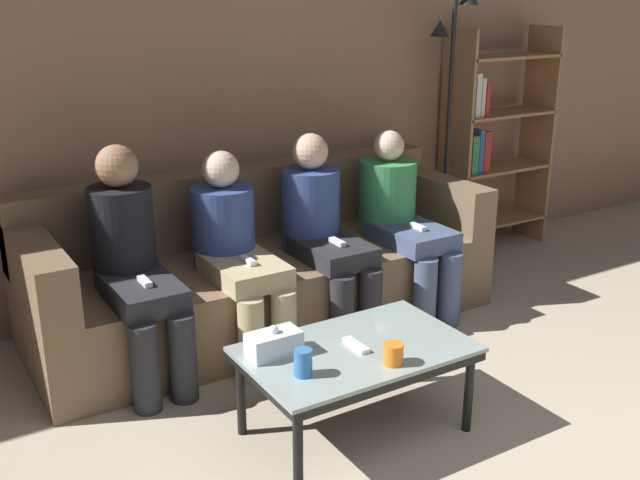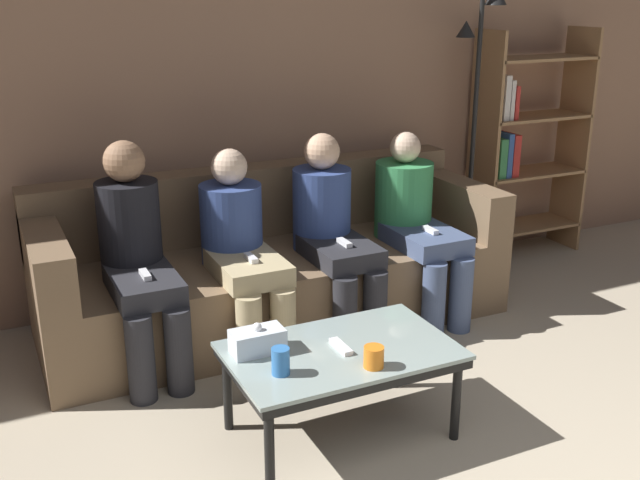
{
  "view_description": "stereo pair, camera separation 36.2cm",
  "coord_description": "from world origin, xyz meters",
  "px_view_note": "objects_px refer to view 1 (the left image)",
  "views": [
    {
      "loc": [
        -1.79,
        -0.66,
        1.85
      ],
      "look_at": [
        0.0,
        2.27,
        0.68
      ],
      "focal_mm": 42.0,
      "sensor_mm": 36.0,
      "label": 1
    },
    {
      "loc": [
        -1.47,
        -0.83,
        1.85
      ],
      "look_at": [
        0.0,
        2.27,
        0.68
      ],
      "focal_mm": 42.0,
      "sensor_mm": 36.0,
      "label": 2
    }
  ],
  "objects_px": {
    "cup_near_left": "(303,363)",
    "seated_person_left_end": "(132,260)",
    "seated_person_right_end": "(400,216)",
    "standing_lamp": "(451,101)",
    "game_remote": "(356,345)",
    "couch": "(261,271)",
    "bookshelf": "(487,146)",
    "seated_person_mid_left": "(234,248)",
    "cup_near_right": "(393,354)",
    "tissue_box": "(274,343)",
    "seated_person_mid_right": "(322,228)",
    "coffee_table": "(356,356)"
  },
  "relations": [
    {
      "from": "game_remote",
      "to": "standing_lamp",
      "type": "xyz_separation_m",
      "value": [
        1.68,
        1.4,
        0.72
      ]
    },
    {
      "from": "cup_near_left",
      "to": "tissue_box",
      "type": "relative_size",
      "value": 0.5
    },
    {
      "from": "couch",
      "to": "standing_lamp",
      "type": "bearing_deg",
      "value": 6.2
    },
    {
      "from": "bookshelf",
      "to": "seated_person_mid_right",
      "type": "relative_size",
      "value": 1.45
    },
    {
      "from": "couch",
      "to": "seated_person_mid_right",
      "type": "bearing_deg",
      "value": -40.54
    },
    {
      "from": "cup_near_left",
      "to": "seated_person_left_end",
      "type": "height_order",
      "value": "seated_person_left_end"
    },
    {
      "from": "cup_near_left",
      "to": "seated_person_right_end",
      "type": "bearing_deg",
      "value": 40.07
    },
    {
      "from": "seated_person_right_end",
      "to": "standing_lamp",
      "type": "bearing_deg",
      "value": 29.97
    },
    {
      "from": "couch",
      "to": "bookshelf",
      "type": "bearing_deg",
      "value": 8.72
    },
    {
      "from": "cup_near_left",
      "to": "tissue_box",
      "type": "height_order",
      "value": "tissue_box"
    },
    {
      "from": "cup_near_right",
      "to": "standing_lamp",
      "type": "bearing_deg",
      "value": 44.34
    },
    {
      "from": "seated_person_mid_left",
      "to": "bookshelf",
      "type": "bearing_deg",
      "value": 13.55
    },
    {
      "from": "cup_near_left",
      "to": "standing_lamp",
      "type": "relative_size",
      "value": 0.06
    },
    {
      "from": "tissue_box",
      "to": "seated_person_right_end",
      "type": "height_order",
      "value": "seated_person_right_end"
    },
    {
      "from": "seated_person_mid_left",
      "to": "seated_person_right_end",
      "type": "bearing_deg",
      "value": 0.05
    },
    {
      "from": "cup_near_left",
      "to": "seated_person_mid_right",
      "type": "distance_m",
      "value": 1.34
    },
    {
      "from": "seated_person_left_end",
      "to": "tissue_box",
      "type": "bearing_deg",
      "value": -71.56
    },
    {
      "from": "tissue_box",
      "to": "seated_person_right_end",
      "type": "bearing_deg",
      "value": 33.8
    },
    {
      "from": "standing_lamp",
      "to": "seated_person_left_end",
      "type": "distance_m",
      "value": 2.4
    },
    {
      "from": "coffee_table",
      "to": "seated_person_right_end",
      "type": "xyz_separation_m",
      "value": [
        0.99,
        1.0,
        0.2
      ]
    },
    {
      "from": "bookshelf",
      "to": "cup_near_right",
      "type": "bearing_deg",
      "value": -140.68
    },
    {
      "from": "seated_person_mid_right",
      "to": "cup_near_left",
      "type": "bearing_deg",
      "value": -124.7
    },
    {
      "from": "cup_near_left",
      "to": "cup_near_right",
      "type": "distance_m",
      "value": 0.37
    },
    {
      "from": "coffee_table",
      "to": "cup_near_right",
      "type": "bearing_deg",
      "value": -77.07
    },
    {
      "from": "seated_person_mid_right",
      "to": "seated_person_right_end",
      "type": "relative_size",
      "value": 1.03
    },
    {
      "from": "bookshelf",
      "to": "seated_person_mid_left",
      "type": "relative_size",
      "value": 1.5
    },
    {
      "from": "game_remote",
      "to": "bookshelf",
      "type": "relative_size",
      "value": 0.09
    },
    {
      "from": "cup_near_left",
      "to": "seated_person_mid_right",
      "type": "xyz_separation_m",
      "value": [
        0.76,
        1.1,
        0.12
      ]
    },
    {
      "from": "standing_lamp",
      "to": "seated_person_left_end",
      "type": "xyz_separation_m",
      "value": [
        -2.3,
        -0.4,
        -0.54
      ]
    },
    {
      "from": "standing_lamp",
      "to": "seated_person_mid_left",
      "type": "relative_size",
      "value": 1.76
    },
    {
      "from": "standing_lamp",
      "to": "seated_person_right_end",
      "type": "relative_size",
      "value": 1.76
    },
    {
      "from": "seated_person_left_end",
      "to": "seated_person_mid_left",
      "type": "relative_size",
      "value": 1.08
    },
    {
      "from": "tissue_box",
      "to": "standing_lamp",
      "type": "bearing_deg",
      "value": 32.51
    },
    {
      "from": "coffee_table",
      "to": "couch",
      "type": "bearing_deg",
      "value": 81.57
    },
    {
      "from": "game_remote",
      "to": "seated_person_left_end",
      "type": "xyz_separation_m",
      "value": [
        -0.62,
        1.0,
        0.19
      ]
    },
    {
      "from": "couch",
      "to": "cup_near_left",
      "type": "relative_size",
      "value": 23.43
    },
    {
      "from": "cup_near_left",
      "to": "seated_person_mid_left",
      "type": "distance_m",
      "value": 1.12
    },
    {
      "from": "cup_near_left",
      "to": "seated_person_mid_left",
      "type": "relative_size",
      "value": 0.11
    },
    {
      "from": "couch",
      "to": "bookshelf",
      "type": "xyz_separation_m",
      "value": [
        1.99,
        0.3,
        0.46
      ]
    },
    {
      "from": "cup_near_right",
      "to": "seated_person_left_end",
      "type": "distance_m",
      "value": 1.38
    },
    {
      "from": "game_remote",
      "to": "standing_lamp",
      "type": "distance_m",
      "value": 2.3
    },
    {
      "from": "seated_person_mid_right",
      "to": "couch",
      "type": "bearing_deg",
      "value": 139.46
    },
    {
      "from": "cup_near_right",
      "to": "bookshelf",
      "type": "xyz_separation_m",
      "value": [
        2.12,
        1.74,
        0.32
      ]
    },
    {
      "from": "tissue_box",
      "to": "couch",
      "type": "bearing_deg",
      "value": 65.5
    },
    {
      "from": "seated_person_mid_right",
      "to": "seated_person_right_end",
      "type": "height_order",
      "value": "seated_person_mid_right"
    },
    {
      "from": "seated_person_mid_left",
      "to": "seated_person_right_end",
      "type": "height_order",
      "value": "seated_person_right_end"
    },
    {
      "from": "cup_near_left",
      "to": "tissue_box",
      "type": "bearing_deg",
      "value": 94.04
    },
    {
      "from": "standing_lamp",
      "to": "seated_person_right_end",
      "type": "distance_m",
      "value": 0.99
    },
    {
      "from": "cup_near_right",
      "to": "game_remote",
      "type": "height_order",
      "value": "cup_near_right"
    },
    {
      "from": "standing_lamp",
      "to": "seated_person_mid_left",
      "type": "distance_m",
      "value": 1.9
    }
  ]
}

